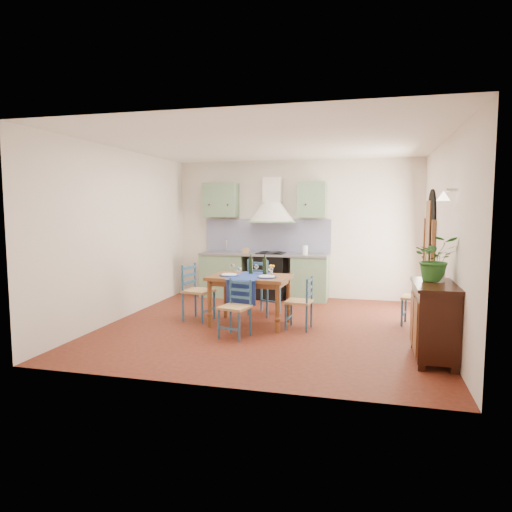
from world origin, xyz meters
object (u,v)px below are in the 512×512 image
at_px(chair_near, 236,308).
at_px(sideboard, 434,318).
at_px(dining_table, 250,282).
at_px(potted_plant, 435,259).

height_order(chair_near, sideboard, sideboard).
distance_m(dining_table, chair_near, 0.75).
xyz_separation_m(dining_table, chair_near, (-0.02, -0.70, -0.27)).
bearing_deg(potted_plant, dining_table, 160.96).
distance_m(chair_near, potted_plant, 2.74).
height_order(dining_table, potted_plant, potted_plant).
relative_size(dining_table, chair_near, 1.55).
distance_m(chair_near, sideboard, 2.62).
relative_size(chair_near, sideboard, 0.78).
relative_size(dining_table, potted_plant, 2.26).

